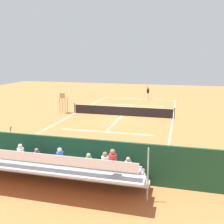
{
  "coord_description": "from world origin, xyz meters",
  "views": [
    {
      "loc": [
        -5.64,
        25.59,
        5.94
      ],
      "look_at": [
        0.0,
        4.0,
        1.2
      ],
      "focal_mm": 42.89,
      "sensor_mm": 36.0,
      "label": 1
    }
  ],
  "objects_px": {
    "tennis_net": "(122,111)",
    "courtside_bench": "(112,163)",
    "line_judge": "(10,142)",
    "tennis_racket": "(141,100)",
    "tennis_ball_near": "(138,102)",
    "bleacher_stand": "(49,167)",
    "equipment_bag": "(73,167)",
    "tennis_player": "(148,92)",
    "umpire_chair": "(63,101)"
  },
  "relations": [
    {
      "from": "courtside_bench",
      "to": "line_judge",
      "type": "relative_size",
      "value": 0.93
    },
    {
      "from": "tennis_net",
      "to": "line_judge",
      "type": "relative_size",
      "value": 5.35
    },
    {
      "from": "bleacher_stand",
      "to": "tennis_racket",
      "type": "distance_m",
      "value": 25.64
    },
    {
      "from": "umpire_chair",
      "to": "line_judge",
      "type": "relative_size",
      "value": 1.11
    },
    {
      "from": "umpire_chair",
      "to": "tennis_ball_near",
      "type": "bearing_deg",
      "value": -126.67
    },
    {
      "from": "courtside_bench",
      "to": "tennis_racket",
      "type": "relative_size",
      "value": 3.23
    },
    {
      "from": "bleacher_stand",
      "to": "tennis_ball_near",
      "type": "bearing_deg",
      "value": -90.55
    },
    {
      "from": "line_judge",
      "to": "tennis_ball_near",
      "type": "bearing_deg",
      "value": -100.9
    },
    {
      "from": "equipment_bag",
      "to": "line_judge",
      "type": "xyz_separation_m",
      "value": [
        4.13,
        -0.59,
        0.84
      ]
    },
    {
      "from": "umpire_chair",
      "to": "courtside_bench",
      "type": "height_order",
      "value": "umpire_chair"
    },
    {
      "from": "equipment_bag",
      "to": "tennis_racket",
      "type": "distance_m",
      "value": 23.68
    },
    {
      "from": "courtside_bench",
      "to": "equipment_bag",
      "type": "xyz_separation_m",
      "value": [
        2.11,
        0.13,
        -0.38
      ]
    },
    {
      "from": "courtside_bench",
      "to": "tennis_ball_near",
      "type": "distance_m",
      "value": 21.69
    },
    {
      "from": "tennis_racket",
      "to": "line_judge",
      "type": "height_order",
      "value": "line_judge"
    },
    {
      "from": "bleacher_stand",
      "to": "tennis_player",
      "type": "bearing_deg",
      "value": -92.58
    },
    {
      "from": "tennis_net",
      "to": "courtside_bench",
      "type": "bearing_deg",
      "value": 100.31
    },
    {
      "from": "equipment_bag",
      "to": "tennis_ball_near",
      "type": "relative_size",
      "value": 13.64
    },
    {
      "from": "tennis_net",
      "to": "umpire_chair",
      "type": "bearing_deg",
      "value": 3.2
    },
    {
      "from": "tennis_net",
      "to": "tennis_player",
      "type": "distance_m",
      "value": 11.02
    },
    {
      "from": "equipment_bag",
      "to": "tennis_racket",
      "type": "xyz_separation_m",
      "value": [
        -0.08,
        -23.68,
        -0.16
      ]
    },
    {
      "from": "bleacher_stand",
      "to": "courtside_bench",
      "type": "xyz_separation_m",
      "value": [
        -2.4,
        -2.07,
        -0.4
      ]
    },
    {
      "from": "tennis_player",
      "to": "line_judge",
      "type": "distance_m",
      "value": 24.27
    },
    {
      "from": "tennis_net",
      "to": "umpire_chair",
      "type": "relative_size",
      "value": 4.81
    },
    {
      "from": "tennis_player",
      "to": "line_judge",
      "type": "height_order",
      "value": "same"
    },
    {
      "from": "umpire_chair",
      "to": "tennis_player",
      "type": "distance_m",
      "value": 13.5
    },
    {
      "from": "line_judge",
      "to": "umpire_chair",
      "type": "bearing_deg",
      "value": -79.2
    },
    {
      "from": "tennis_player",
      "to": "equipment_bag",
      "type": "bearing_deg",
      "value": 87.89
    },
    {
      "from": "equipment_bag",
      "to": "tennis_player",
      "type": "distance_m",
      "value": 24.37
    },
    {
      "from": "tennis_net",
      "to": "tennis_racket",
      "type": "bearing_deg",
      "value": -92.16
    },
    {
      "from": "tennis_net",
      "to": "courtside_bench",
      "type": "distance_m",
      "value": 13.49
    },
    {
      "from": "tennis_net",
      "to": "bleacher_stand",
      "type": "xyz_separation_m",
      "value": [
        -0.02,
        15.34,
        0.46
      ]
    },
    {
      "from": "tennis_net",
      "to": "bleacher_stand",
      "type": "bearing_deg",
      "value": 90.07
    },
    {
      "from": "equipment_bag",
      "to": "umpire_chair",
      "type": "bearing_deg",
      "value": -63.5
    },
    {
      "from": "tennis_racket",
      "to": "tennis_ball_near",
      "type": "height_order",
      "value": "tennis_ball_near"
    },
    {
      "from": "umpire_chair",
      "to": "tennis_racket",
      "type": "xyz_separation_m",
      "value": [
        -6.59,
        -10.63,
        -1.3
      ]
    },
    {
      "from": "tennis_racket",
      "to": "tennis_ball_near",
      "type": "distance_m",
      "value": 1.98
    },
    {
      "from": "tennis_net",
      "to": "tennis_player",
      "type": "relative_size",
      "value": 5.35
    },
    {
      "from": "tennis_net",
      "to": "bleacher_stand",
      "type": "distance_m",
      "value": 15.35
    },
    {
      "from": "tennis_net",
      "to": "tennis_racket",
      "type": "xyz_separation_m",
      "value": [
        -0.39,
        -10.28,
        -0.49
      ]
    },
    {
      "from": "courtside_bench",
      "to": "line_judge",
      "type": "height_order",
      "value": "line_judge"
    },
    {
      "from": "courtside_bench",
      "to": "tennis_player",
      "type": "relative_size",
      "value": 0.93
    },
    {
      "from": "tennis_net",
      "to": "umpire_chair",
      "type": "distance_m",
      "value": 6.26
    },
    {
      "from": "tennis_player",
      "to": "line_judge",
      "type": "xyz_separation_m",
      "value": [
        5.02,
        23.75,
        0.0
      ]
    },
    {
      "from": "tennis_net",
      "to": "tennis_ball_near",
      "type": "bearing_deg",
      "value": -91.69
    },
    {
      "from": "tennis_racket",
      "to": "tennis_ball_near",
      "type": "xyz_separation_m",
      "value": [
        0.14,
        1.98,
        0.02
      ]
    },
    {
      "from": "tennis_player",
      "to": "tennis_ball_near",
      "type": "distance_m",
      "value": 2.97
    },
    {
      "from": "courtside_bench",
      "to": "tennis_racket",
      "type": "height_order",
      "value": "courtside_bench"
    },
    {
      "from": "tennis_player",
      "to": "tennis_ball_near",
      "type": "relative_size",
      "value": 29.18
    },
    {
      "from": "equipment_bag",
      "to": "tennis_racket",
      "type": "relative_size",
      "value": 1.61
    },
    {
      "from": "tennis_racket",
      "to": "tennis_ball_near",
      "type": "bearing_deg",
      "value": 85.87
    }
  ]
}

